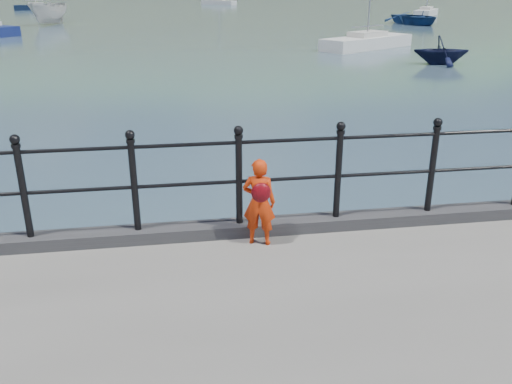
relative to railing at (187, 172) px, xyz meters
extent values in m
plane|color=#2D4251|center=(0.00, 0.15, -1.82)|extent=(600.00, 600.00, 0.00)
cube|color=#28282B|center=(0.00, 0.00, -0.75)|extent=(60.00, 0.30, 0.15)
cylinder|color=black|center=(0.00, 0.00, -0.15)|extent=(18.00, 0.04, 0.04)
cylinder|color=black|center=(0.00, 0.00, 0.32)|extent=(18.00, 0.04, 0.04)
cylinder|color=black|center=(-1.80, 0.00, -0.15)|extent=(0.08, 0.08, 1.05)
sphere|color=black|center=(-1.80, 0.00, 0.47)|extent=(0.11, 0.11, 0.11)
cylinder|color=black|center=(-0.60, 0.00, -0.15)|extent=(0.08, 0.08, 1.05)
sphere|color=black|center=(-0.60, 0.00, 0.47)|extent=(0.11, 0.11, 0.11)
cylinder|color=black|center=(0.60, 0.00, -0.15)|extent=(0.08, 0.08, 1.05)
sphere|color=black|center=(0.60, 0.00, 0.47)|extent=(0.11, 0.11, 0.11)
cylinder|color=black|center=(1.80, 0.00, -0.15)|extent=(0.08, 0.08, 1.05)
sphere|color=black|center=(1.80, 0.00, 0.47)|extent=(0.11, 0.11, 0.11)
cylinder|color=black|center=(3.00, 0.00, -0.15)|extent=(0.08, 0.08, 1.05)
sphere|color=black|center=(3.00, 0.00, 0.47)|extent=(0.11, 0.11, 0.11)
ellipsoid|color=#333A21|center=(20.00, 195.15, -17.22)|extent=(400.00, 100.00, 88.00)
ellipsoid|color=#387026|center=(60.00, 255.15, -29.12)|extent=(600.00, 180.00, 156.00)
imported|color=red|center=(0.79, -0.28, -0.31)|extent=(0.43, 0.35, 1.03)
ellipsoid|color=red|center=(0.79, -0.41, -0.14)|extent=(0.22, 0.11, 0.23)
imported|color=navy|center=(22.92, 44.14, -1.21)|extent=(5.30, 6.65, 1.23)
imported|color=beige|center=(-10.81, 49.03, -0.78)|extent=(3.71, 5.78, 2.09)
imported|color=black|center=(13.05, 19.46, -1.13)|extent=(3.00, 2.71, 1.39)
cube|color=black|center=(-17.86, 77.16, -1.57)|extent=(5.95, 2.80, 0.90)
cube|color=beige|center=(-17.86, 77.16, -1.07)|extent=(2.20, 1.59, 0.50)
cylinder|color=#A5A5A8|center=(-17.86, 77.16, -0.52)|extent=(2.54, 0.54, 0.06)
cube|color=silver|center=(11.82, 26.53, -1.57)|extent=(6.66, 5.20, 0.90)
cube|color=beige|center=(11.82, 26.53, -1.07)|extent=(2.68, 2.37, 0.50)
cylinder|color=#A5A5A8|center=(11.82, 26.53, -0.52)|extent=(2.58, 1.69, 0.06)
cube|color=silver|center=(8.80, 90.70, -1.57)|extent=(5.84, 5.02, 0.90)
cube|color=beige|center=(8.80, 90.70, -1.07)|extent=(2.42, 2.26, 0.50)
cube|color=silver|center=(29.94, 56.75, -1.57)|extent=(5.02, 6.09, 0.90)
cube|color=beige|center=(29.94, 56.75, -1.07)|extent=(2.24, 2.48, 0.50)
cylinder|color=#A5A5A8|center=(29.94, 56.75, -0.52)|extent=(1.68, 2.33, 0.06)
camera|label=1|loc=(-0.13, -5.89, 2.04)|focal=38.00mm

